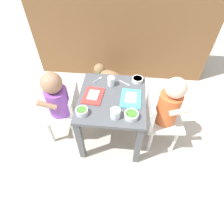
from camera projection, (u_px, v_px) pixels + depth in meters
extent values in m
plane|color=beige|center=(112.00, 134.00, 1.77)|extent=(7.00, 7.00, 0.00)
cube|color=brown|center=(121.00, 34.00, 2.12)|extent=(1.92, 0.34, 0.91)
cube|color=#515459|center=(112.00, 99.00, 1.43)|extent=(0.50, 0.55, 0.03)
cube|color=#515459|center=(80.00, 141.00, 1.46)|extent=(0.04, 0.04, 0.45)
cube|color=#515459|center=(138.00, 146.00, 1.43)|extent=(0.04, 0.04, 0.45)
cube|color=#515459|center=(91.00, 97.00, 1.78)|extent=(0.04, 0.04, 0.45)
cube|color=#515459|center=(138.00, 100.00, 1.75)|extent=(0.04, 0.04, 0.45)
cube|color=silver|center=(61.00, 112.00, 1.58)|extent=(0.30, 0.30, 0.02)
cube|color=silver|center=(75.00, 102.00, 1.49)|extent=(0.04, 0.27, 0.22)
cylinder|color=purple|center=(58.00, 101.00, 1.48)|extent=(0.17, 0.17, 0.23)
sphere|color=#A87A5B|center=(51.00, 83.00, 1.35)|extent=(0.16, 0.16, 0.16)
cylinder|color=silver|center=(56.00, 114.00, 1.75)|extent=(0.03, 0.03, 0.27)
cylinder|color=silver|center=(51.00, 132.00, 1.62)|extent=(0.03, 0.03, 0.27)
cylinder|color=silver|center=(77.00, 115.00, 1.75)|extent=(0.03, 0.03, 0.27)
cylinder|color=silver|center=(74.00, 132.00, 1.62)|extent=(0.03, 0.03, 0.27)
cylinder|color=#A87A5B|center=(53.00, 88.00, 1.51)|extent=(0.15, 0.05, 0.09)
cylinder|color=#A87A5B|center=(47.00, 105.00, 1.38)|extent=(0.15, 0.05, 0.09)
cube|color=silver|center=(164.00, 120.00, 1.52)|extent=(0.30, 0.30, 0.02)
cube|color=silver|center=(150.00, 110.00, 1.43)|extent=(0.05, 0.27, 0.22)
cylinder|color=#D86633|center=(168.00, 108.00, 1.41)|extent=(0.16, 0.16, 0.27)
sphere|color=beige|center=(176.00, 88.00, 1.26)|extent=(0.15, 0.15, 0.15)
cylinder|color=silver|center=(175.00, 141.00, 1.56)|extent=(0.03, 0.03, 0.27)
cylinder|color=silver|center=(170.00, 122.00, 1.69)|extent=(0.03, 0.03, 0.27)
cylinder|color=silver|center=(150.00, 141.00, 1.56)|extent=(0.03, 0.03, 0.27)
cylinder|color=silver|center=(148.00, 122.00, 1.69)|extent=(0.03, 0.03, 0.27)
cylinder|color=beige|center=(180.00, 112.00, 1.30)|extent=(0.15, 0.05, 0.09)
cylinder|color=beige|center=(174.00, 93.00, 1.42)|extent=(0.15, 0.05, 0.09)
ellipsoid|color=olive|center=(112.00, 79.00, 2.00)|extent=(0.36, 0.33, 0.17)
sphere|color=olive|center=(99.00, 69.00, 2.05)|extent=(0.12, 0.12, 0.12)
sphere|color=black|center=(97.00, 68.00, 2.07)|extent=(0.05, 0.05, 0.05)
torus|color=green|center=(102.00, 71.00, 2.04)|extent=(0.08, 0.10, 0.10)
sphere|color=olive|center=(123.00, 83.00, 1.91)|extent=(0.05, 0.05, 0.05)
cylinder|color=olive|center=(109.00, 83.00, 2.16)|extent=(0.04, 0.04, 0.12)
cylinder|color=olive|center=(103.00, 88.00, 2.11)|extent=(0.04, 0.04, 0.12)
cylinder|color=olive|center=(121.00, 90.00, 2.08)|extent=(0.04, 0.04, 0.12)
cylinder|color=olive|center=(115.00, 95.00, 2.03)|extent=(0.04, 0.04, 0.12)
cube|color=red|center=(93.00, 96.00, 1.42)|extent=(0.16, 0.20, 0.01)
cube|color=white|center=(93.00, 95.00, 1.42)|extent=(0.09, 0.11, 0.01)
cube|color=#4CC6BC|center=(131.00, 98.00, 1.41)|extent=(0.16, 0.21, 0.01)
cube|color=white|center=(131.00, 98.00, 1.40)|extent=(0.09, 0.11, 0.01)
cylinder|color=white|center=(115.00, 113.00, 1.27)|extent=(0.07, 0.07, 0.07)
cylinder|color=silver|center=(115.00, 115.00, 1.28)|extent=(0.06, 0.06, 0.03)
cylinder|color=white|center=(111.00, 81.00, 1.49)|extent=(0.06, 0.06, 0.07)
cylinder|color=silver|center=(111.00, 83.00, 1.50)|extent=(0.05, 0.05, 0.03)
cylinder|color=white|center=(131.00, 115.00, 1.27)|extent=(0.10, 0.10, 0.04)
cylinder|color=#4C8C33|center=(132.00, 114.00, 1.26)|extent=(0.08, 0.08, 0.01)
cylinder|color=white|center=(137.00, 80.00, 1.53)|extent=(0.09, 0.09, 0.03)
cylinder|color=#D84C33|center=(138.00, 78.00, 1.53)|extent=(0.07, 0.07, 0.01)
cylinder|color=white|center=(82.00, 112.00, 1.30)|extent=(0.09, 0.09, 0.04)
cylinder|color=#4C8C33|center=(82.00, 110.00, 1.28)|extent=(0.07, 0.07, 0.01)
cylinder|color=silver|center=(123.00, 82.00, 1.53)|extent=(0.07, 0.05, 0.01)
ellipsoid|color=silver|center=(128.00, 85.00, 1.51)|extent=(0.03, 0.03, 0.01)
cylinder|color=silver|center=(96.00, 80.00, 1.55)|extent=(0.05, 0.06, 0.01)
ellipsoid|color=silver|center=(100.00, 78.00, 1.57)|extent=(0.03, 0.03, 0.01)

